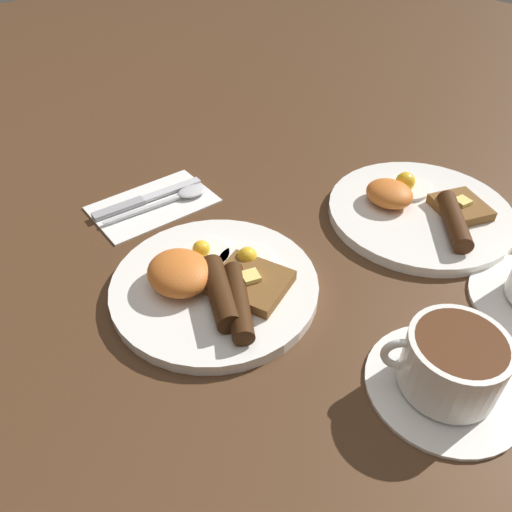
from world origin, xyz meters
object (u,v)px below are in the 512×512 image
object	(u,v)px
breakfast_plate_near	(214,283)
knife	(142,200)
spoon	(182,195)
breakfast_plate_far	(420,210)
teacup_near	(450,368)

from	to	relation	value
breakfast_plate_near	knife	bearing A→B (deg)	172.77
spoon	breakfast_plate_far	bearing A→B (deg)	-41.40
knife	breakfast_plate_near	bearing A→B (deg)	-92.64
teacup_near	knife	world-z (taller)	teacup_near
teacup_near	knife	bearing A→B (deg)	-171.65
teacup_near	spoon	size ratio (longest dim) A/B	0.95
breakfast_plate_near	teacup_near	world-z (taller)	teacup_near
breakfast_plate_near	spoon	distance (m)	0.21
breakfast_plate_near	breakfast_plate_far	world-z (taller)	breakfast_plate_near
teacup_near	knife	xyz separation A→B (m)	(-0.48, -0.07, -0.02)
breakfast_plate_near	teacup_near	bearing A→B (deg)	20.92
teacup_near	spoon	bearing A→B (deg)	-177.65
teacup_near	knife	distance (m)	0.48
breakfast_plate_far	knife	size ratio (longest dim) A/B	1.50
breakfast_plate_far	knife	bearing A→B (deg)	-134.24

